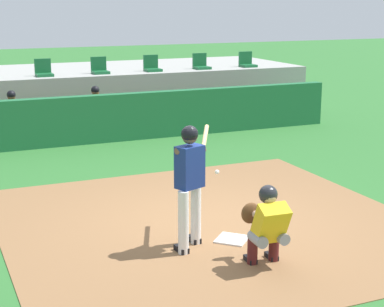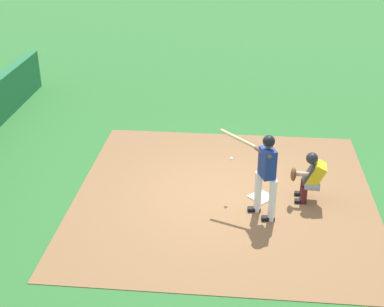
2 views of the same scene
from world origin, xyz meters
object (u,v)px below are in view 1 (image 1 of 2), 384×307
Objects in this scene: stadium_seat_3 at (44,71)px; stadium_seat_6 at (201,65)px; dugout_player_1 at (13,116)px; home_plate at (232,239)px; stadium_seat_4 at (100,69)px; batter_at_plate at (190,179)px; catcher_crouched at (267,223)px; stadium_seat_7 at (247,63)px; stadium_seat_5 at (152,67)px; dugout_player_2 at (97,110)px.

stadium_seat_3 is 1.00× the size of stadium_seat_6.
stadium_seat_6 is (6.05, 2.03, 0.86)m from dugout_player_1.
home_plate is at bearing -85.44° from stadium_seat_3.
stadium_seat_4 is 3.25m from stadium_seat_6.
batter_at_plate is at bearing -178.91° from home_plate.
catcher_crouched is at bearing -77.67° from dugout_player_1.
dugout_player_1 is 2.71× the size of stadium_seat_7.
stadium_seat_5 is (2.43, 11.15, 0.93)m from catcher_crouched.
stadium_seat_5 is (2.44, 10.18, 1.51)m from home_plate.
stadium_seat_3 and stadium_seat_6 have the same top height.
stadium_seat_7 is (3.25, 0.00, 0.00)m from stadium_seat_5.
batter_at_plate is 8.27m from dugout_player_1.
dugout_player_2 is at bearing -152.47° from stadium_seat_6.
stadium_seat_5 is at bearing 72.99° from batter_at_plate.
stadium_seat_4 is at bearing 72.18° from dugout_player_2.
batter_at_plate is at bearing -107.01° from stadium_seat_5.
stadium_seat_3 is 1.00× the size of stadium_seat_5.
dugout_player_1 is 2.50m from stadium_seat_3.
catcher_crouched is (0.69, -0.96, -0.43)m from batter_at_plate.
catcher_crouched is at bearing -85.80° from stadium_seat_3.
stadium_seat_3 is (-0.81, 10.18, 1.51)m from home_plate.
stadium_seat_6 is (1.63, 0.00, 0.00)m from stadium_seat_5.
batter_at_plate is 3.76× the size of stadium_seat_7.
stadium_seat_7 is at bearing 20.20° from dugout_player_2.
stadium_seat_4 is (0.81, 10.18, 1.51)m from home_plate.
dugout_player_1 is (-1.99, 8.14, 0.65)m from home_plate.
stadium_seat_4 reaches higher than home_plate.
stadium_seat_6 and stadium_seat_7 have the same top height.
stadium_seat_6 is at bearing 68.24° from home_plate.
stadium_seat_5 reaches higher than catcher_crouched.
dugout_player_2 is at bearing 0.00° from dugout_player_1.
stadium_seat_6 is (4.06, 11.15, 0.93)m from catcher_crouched.
stadium_seat_3 is at bearing 180.00° from stadium_seat_4.
catcher_crouched is 4.23× the size of stadium_seat_4.
dugout_player_1 reaches higher than catcher_crouched.
batter_at_plate reaches higher than dugout_player_1.
stadium_seat_5 reaches higher than dugout_player_1.
catcher_crouched is (0.01, -0.98, 0.59)m from home_plate.
batter_at_plate reaches higher than catcher_crouched.
dugout_player_1 is 2.71× the size of stadium_seat_4.
stadium_seat_4 reaches higher than batter_at_plate.
batter_at_plate is at bearing -114.96° from stadium_seat_6.
stadium_seat_3 is 1.00× the size of stadium_seat_4.
stadium_seat_7 is at bearing 58.00° from batter_at_plate.
catcher_crouched is 12.55m from stadium_seat_7.
catcher_crouched reaches higher than home_plate.
stadium_seat_4 and stadium_seat_6 have the same top height.
stadium_seat_7 is (5.69, 10.18, 1.51)m from home_plate.
stadium_seat_3 reaches higher than home_plate.
stadium_seat_4 reaches higher than dugout_player_2.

